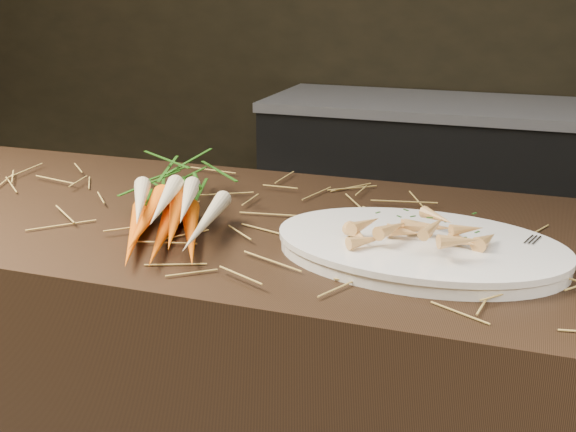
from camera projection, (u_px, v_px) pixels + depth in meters
name	position (u px, v px, depth m)	size (l,w,h in m)	color
main_counter	(242.00, 425.00, 1.49)	(2.40, 0.70, 0.90)	black
back_counter	(478.00, 201.00, 3.09)	(1.82, 0.62, 0.84)	black
straw_bedding	(237.00, 214.00, 1.35)	(1.40, 0.60, 0.02)	#A5853C
root_veg_bunch	(173.00, 193.00, 1.34)	(0.35, 0.54, 0.10)	orange
serving_platter	(419.00, 250.00, 1.16)	(0.46, 0.31, 0.02)	white
roasted_veg_heap	(420.00, 227.00, 1.14)	(0.23, 0.17, 0.05)	tan
serving_fork	(526.00, 261.00, 1.07)	(0.02, 0.18, 0.00)	silver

